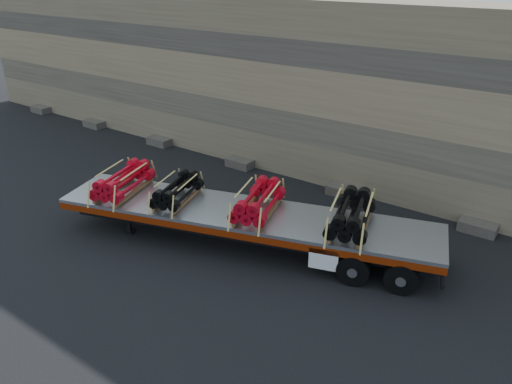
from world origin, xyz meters
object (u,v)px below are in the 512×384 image
(bundle_midrear, at_px, (258,202))
(bundle_rear, at_px, (351,215))
(bundle_front, at_px, (123,182))
(bundle_midfront, at_px, (177,191))
(trailer, at_px, (244,228))

(bundle_midrear, relative_size, bundle_rear, 0.96)
(bundle_front, relative_size, bundle_rear, 0.97)
(bundle_rear, bearing_deg, bundle_midfront, 180.00)
(trailer, xyz_separation_m, bundle_front, (-4.08, -1.23, 1.00))
(bundle_midrear, bearing_deg, bundle_front, 180.00)
(trailer, distance_m, bundle_midrear, 1.10)
(trailer, relative_size, bundle_midfront, 6.07)
(trailer, relative_size, bundle_front, 5.29)
(bundle_rear, bearing_deg, bundle_midrear, 180.00)
(bundle_front, height_order, bundle_midfront, bundle_front)
(bundle_midfront, distance_m, bundle_midrear, 2.75)
(bundle_midrear, xyz_separation_m, bundle_rear, (2.71, 0.82, 0.02))
(bundle_midfront, bearing_deg, trailer, 0.00)
(trailer, height_order, bundle_midrear, bundle_midrear)
(bundle_midfront, bearing_deg, bundle_rear, 0.00)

